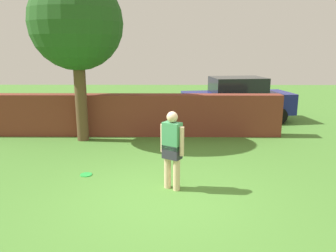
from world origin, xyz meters
The scene contains 6 objects.
ground_plane centered at (0.00, 0.00, 0.00)m, with size 40.00×40.00×0.00m, color #4C8433.
brick_wall centered at (-1.50, 4.67, 0.68)m, with size 10.47×0.50×1.36m, color brown.
tree centered at (-2.60, 4.07, 3.50)m, with size 2.74×2.74×4.90m.
person centered at (0.19, 0.39, 0.90)m, with size 0.47×0.38×1.62m.
car centered at (2.76, 6.95, 0.86)m, with size 4.40×2.37×1.72m.
frisbee_green centered at (-1.77, 1.12, 0.01)m, with size 0.27×0.27×0.02m, color green.
Camera 1 is at (0.17, -5.90, 2.82)m, focal length 35.16 mm.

